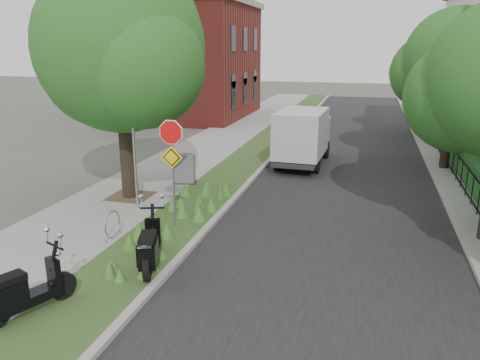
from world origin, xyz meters
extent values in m
plane|color=#4C5147|center=(0.00, 0.00, 0.00)|extent=(120.00, 120.00, 0.00)
cube|color=gray|center=(-4.25, 10.00, 0.06)|extent=(3.50, 60.00, 0.12)
cube|color=#30481F|center=(-1.50, 10.00, 0.06)|extent=(2.00, 60.00, 0.12)
cube|color=#9E9991|center=(-0.50, 10.00, 0.07)|extent=(0.20, 60.00, 0.13)
cube|color=black|center=(3.00, 10.00, 0.01)|extent=(7.00, 60.00, 0.01)
cube|color=#9E9991|center=(6.50, 10.00, 0.07)|extent=(0.20, 60.00, 0.13)
cube|color=gray|center=(8.20, 10.00, 0.06)|extent=(3.20, 60.00, 0.12)
cylinder|color=black|center=(-4.00, 2.80, 2.36)|extent=(0.52, 0.52, 4.48)
sphere|color=#2A541C|center=(-4.00, 2.80, 5.08)|extent=(5.40, 5.40, 5.40)
sphere|color=#2A541C|center=(-5.21, 3.61, 4.41)|extent=(4.05, 4.05, 4.05)
sphere|color=#2A541C|center=(-2.92, 2.12, 4.54)|extent=(3.78, 3.78, 3.78)
cube|color=#473828|center=(-4.00, 2.80, 0.12)|extent=(1.40, 1.40, 0.01)
cylinder|color=#A5A8AD|center=(-3.20, 1.80, 2.12)|extent=(0.08, 0.08, 4.00)
torus|color=#A5A8AD|center=(-2.70, -0.60, 0.50)|extent=(0.05, 0.77, 0.77)
cube|color=#A5A8AD|center=(-2.70, -0.96, 0.14)|extent=(0.06, 0.06, 0.04)
cube|color=#A5A8AD|center=(-2.70, -0.24, 0.14)|extent=(0.06, 0.06, 0.04)
cylinder|color=#A5A8AD|center=(-1.40, 0.60, 1.62)|extent=(0.07, 0.07, 3.00)
cylinder|color=red|center=(-1.40, 0.57, 2.87)|extent=(0.86, 0.03, 0.86)
cylinder|color=white|center=(-1.40, 0.58, 2.87)|extent=(0.94, 0.02, 0.94)
cube|color=yellow|center=(-1.40, 0.57, 2.17)|extent=(0.64, 0.03, 0.64)
cube|color=black|center=(7.20, 10.00, 1.07)|extent=(0.04, 24.00, 0.04)
cube|color=black|center=(7.20, 10.00, 0.27)|extent=(0.04, 24.00, 0.04)
cylinder|color=black|center=(7.20, 10.00, 0.62)|extent=(0.03, 0.03, 1.00)
cube|color=#174219|center=(7.90, 10.00, 0.67)|extent=(1.00, 24.00, 1.10)
cube|color=maroon|center=(-9.50, 22.00, 4.00)|extent=(9.00, 10.00, 8.00)
cube|color=#9E9991|center=(-9.50, 22.00, 8.10)|extent=(9.40, 10.40, 0.40)
sphere|color=#2A541C|center=(6.10, 2.60, 3.84)|extent=(3.00, 3.00, 3.00)
cylinder|color=black|center=(7.00, 10.00, 2.14)|extent=(0.36, 0.36, 4.03)
sphere|color=#2A541C|center=(7.00, 10.00, 4.58)|extent=(4.20, 4.20, 4.20)
sphere|color=#2A541C|center=(6.05, 10.63, 4.06)|extent=(3.15, 3.15, 3.15)
sphere|color=#2A541C|center=(7.84, 9.47, 4.16)|extent=(2.94, 2.94, 2.94)
cylinder|color=black|center=(7.00, 18.00, 1.94)|extent=(0.36, 0.36, 3.64)
sphere|color=#2A541C|center=(7.00, 18.00, 4.15)|extent=(3.80, 3.80, 3.80)
sphere|color=#2A541C|center=(6.14, 18.57, 3.67)|extent=(2.85, 2.85, 2.85)
sphere|color=#2A541C|center=(7.76, 17.52, 3.77)|extent=(2.66, 2.66, 2.66)
cylinder|color=black|center=(-1.16, -1.23, 0.42)|extent=(0.32, 0.60, 0.59)
cylinder|color=black|center=(-0.71, -2.57, 0.42)|extent=(0.32, 0.60, 0.59)
cube|color=black|center=(-0.92, -1.95, 0.44)|extent=(0.79, 1.36, 0.20)
cube|color=black|center=(-0.79, -2.33, 0.71)|extent=(0.63, 0.83, 0.46)
cube|color=black|center=(-0.80, -2.28, 1.01)|extent=(0.54, 0.76, 0.14)
cylinder|color=black|center=(-2.03, -3.73, 0.41)|extent=(0.35, 0.58, 0.57)
cube|color=black|center=(-2.32, -4.41, 0.43)|extent=(0.85, 1.32, 0.20)
cube|color=black|center=(-2.47, -4.76, 0.69)|extent=(0.65, 0.82, 0.44)
cube|color=black|center=(-2.45, -4.71, 0.98)|extent=(0.57, 0.74, 0.13)
cube|color=#262628|center=(1.03, 9.33, 0.44)|extent=(1.91, 4.67, 0.16)
cube|color=#B7BABC|center=(1.10, 11.11, 1.18)|extent=(1.83, 1.28, 1.39)
cube|color=silver|center=(1.01, 8.86, 1.53)|extent=(2.04, 3.37, 1.91)
cube|color=#262628|center=(-2.80, 4.87, 0.14)|extent=(0.93, 0.72, 0.04)
cube|color=slate|center=(-2.80, 4.87, 0.68)|extent=(0.82, 0.61, 1.11)
camera|label=1|loc=(3.76, -11.04, 5.12)|focal=35.00mm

